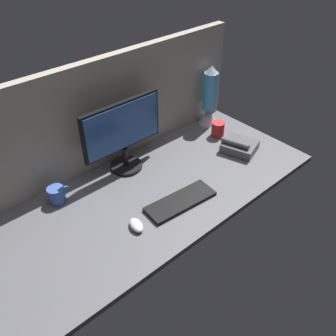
{
  "coord_description": "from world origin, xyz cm",
  "views": [
    {
      "loc": [
        -89.79,
        -114.3,
        126.42
      ],
      "look_at": [
        1.05,
        0.0,
        14.0
      ],
      "focal_mm": 39.33,
      "sensor_mm": 36.0,
      "label": 1
    }
  ],
  "objects": [
    {
      "name": "keyboard",
      "position": [
        5.17,
        -17.4,
        1.0
      ],
      "size": [
        38.03,
        16.3,
        2.0
      ],
      "primitive_type": "cube",
      "rotation": [
        0.0,
        0.0,
        -0.09
      ],
      "color": "black",
      "rests_on": "ground_plane"
    },
    {
      "name": "mug_red_plastic",
      "position": [
        65.69,
        12.58,
        4.71
      ],
      "size": [
        8.02,
        8.02,
        9.41
      ],
      "color": "red",
      "rests_on": "ground_plane"
    },
    {
      "name": "mug_ceramic_blue",
      "position": [
        -40.09,
        24.37,
        4.44
      ],
      "size": [
        11.55,
        8.3,
        8.84
      ],
      "color": "#38569E",
      "rests_on": "ground_plane"
    },
    {
      "name": "ground_plane",
      "position": [
        0.0,
        0.0,
        -1.5
      ],
      "size": [
        180.0,
        80.0,
        3.0
      ],
      "primitive_type": "cube",
      "color": "#515156"
    },
    {
      "name": "cubicle_wall_back",
      "position": [
        0.0,
        37.5,
        30.17
      ],
      "size": [
        180.0,
        5.0,
        60.33
      ],
      "color": "gray",
      "rests_on": "ground_plane"
    },
    {
      "name": "mouse",
      "position": [
        -21.78,
        -16.14,
        1.7
      ],
      "size": [
        7.7,
        10.65,
        3.4
      ],
      "primitive_type": "ellipsoid",
      "rotation": [
        0.0,
        0.0,
        -0.24
      ],
      "color": "silver",
      "rests_on": "ground_plane"
    },
    {
      "name": "monitor",
      "position": [
        2.61,
        25.14,
        22.72
      ],
      "size": [
        47.77,
        18.0,
        40.2
      ],
      "color": "black",
      "rests_on": "ground_plane"
    },
    {
      "name": "lava_lamp",
      "position": [
        72.35,
        27.22,
        16.77
      ],
      "size": [
        12.22,
        12.22,
        39.98
      ],
      "color": "#A5A5AD",
      "rests_on": "ground_plane"
    },
    {
      "name": "desk_phone",
      "position": [
        62.62,
        -7.42,
        3.19
      ],
      "size": [
        22.08,
        23.36,
        8.8
      ],
      "color": "#4C4C51",
      "rests_on": "ground_plane"
    }
  ]
}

